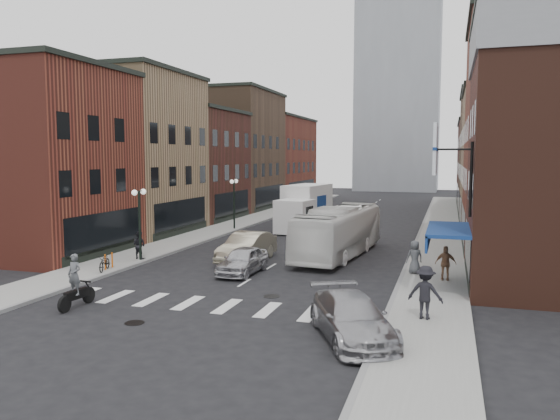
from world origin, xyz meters
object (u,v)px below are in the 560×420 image
object	(u,v)px
bike_rack	(109,261)
box_truck	(304,208)
sedan_left_near	(243,260)
ped_right_a	(425,292)
parked_bicycle	(105,262)
billboard_sign	(438,151)
ped_left_solo	(139,245)
curb_car	(352,318)
ped_right_c	(415,257)
streetlamp_near	(139,211)
sedan_left_far	(247,247)
streetlamp_far	(234,194)
transit_bus	(339,232)
ped_right_b	(446,263)
motorcycle_rider	(75,283)

from	to	relation	value
bike_rack	box_truck	bearing A→B (deg)	73.83
sedan_left_near	ped_right_a	distance (m)	10.83
parked_bicycle	billboard_sign	bearing A→B (deg)	-19.84
parked_bicycle	ped_left_solo	xyz separation A→B (m)	(-0.08, 3.36, 0.37)
curb_car	ped_right_a	size ratio (longest dim) A/B	2.58
ped_left_solo	ped_right_c	bearing A→B (deg)	-171.89
streetlamp_near	ped_right_a	size ratio (longest dim) A/B	2.15
billboard_sign	sedan_left_far	world-z (taller)	billboard_sign
sedan_left_far	streetlamp_far	bearing A→B (deg)	119.21
billboard_sign	parked_bicycle	world-z (taller)	billboard_sign
sedan_left_far	parked_bicycle	bearing A→B (deg)	-133.90
box_truck	curb_car	xyz separation A→B (m)	(8.35, -25.51, -1.07)
bike_rack	transit_bus	xyz separation A→B (m)	(10.50, 7.82, 0.94)
streetlamp_far	ped_right_b	bearing A→B (deg)	-41.14
streetlamp_near	motorcycle_rider	distance (m)	9.55
streetlamp_far	box_truck	bearing A→B (deg)	21.60
motorcycle_rider	ped_right_a	size ratio (longest dim) A/B	1.13
sedan_left_near	ped_right_a	size ratio (longest dim) A/B	2.10
ped_left_solo	curb_car	bearing A→B (deg)	150.87
curb_car	ped_right_b	world-z (taller)	ped_right_b
ped_right_a	ped_right_b	distance (m)	6.57
motorcycle_rider	curb_car	bearing A→B (deg)	2.55
box_truck	transit_bus	size ratio (longest dim) A/B	0.80
parked_bicycle	streetlamp_far	bearing A→B (deg)	70.94
sedan_left_near	ped_right_c	world-z (taller)	ped_right_c
ped_right_c	transit_bus	bearing A→B (deg)	-68.16
billboard_sign	transit_bus	world-z (taller)	billboard_sign
motorcycle_rider	sedan_left_far	bearing A→B (deg)	79.66
streetlamp_far	motorcycle_rider	xyz separation A→B (m)	(2.65, -22.97, -1.91)
transit_bus	sedan_left_near	xyz separation A→B (m)	(-3.70, -6.26, -0.80)
box_truck	ped_right_a	bearing A→B (deg)	-57.46
transit_bus	box_truck	bearing A→B (deg)	120.53
motorcycle_rider	sedan_left_far	xyz separation A→B (m)	(3.00, 10.97, -0.19)
box_truck	sedan_left_far	world-z (taller)	box_truck
parked_bicycle	motorcycle_rider	bearing A→B (deg)	-83.32
curb_car	ped_right_a	bearing A→B (deg)	22.82
motorcycle_rider	sedan_left_near	xyz separation A→B (m)	(3.95, 7.83, -0.32)
transit_bus	sedan_left_near	bearing A→B (deg)	-114.79
parked_bicycle	ped_left_solo	world-z (taller)	ped_left_solo
billboard_sign	box_truck	size ratio (longest dim) A/B	0.43
parked_bicycle	sedan_left_near	bearing A→B (deg)	-1.75
sedan_left_far	ped_left_solo	bearing A→B (deg)	-158.61
billboard_sign	ped_right_c	xyz separation A→B (m)	(-1.04, 4.30, -5.16)
curb_car	motorcycle_rider	bearing A→B (deg)	151.02
ped_right_b	parked_bicycle	bearing A→B (deg)	7.55
streetlamp_near	ped_right_b	distance (m)	16.54
parked_bicycle	streetlamp_near	bearing A→B (deg)	69.48
streetlamp_far	sedan_left_near	distance (m)	16.67
box_truck	ped_right_c	world-z (taller)	box_truck
bike_rack	ped_right_b	bearing A→B (deg)	8.07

